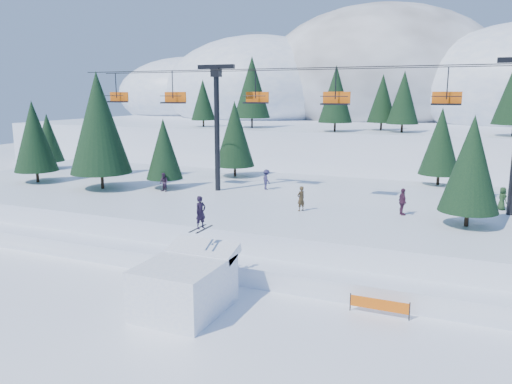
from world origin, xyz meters
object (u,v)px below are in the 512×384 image
at_px(jump_kicker, 186,284).
at_px(chairlift, 335,110).
at_px(banner_far, 480,312).
at_px(banner_near, 379,305).

distance_m(jump_kicker, chairlift, 18.84).
relative_size(jump_kicker, banner_far, 1.94).
bearing_deg(banner_far, banner_near, -167.76).
height_order(chairlift, banner_near, chairlift).
height_order(jump_kicker, banner_near, jump_kicker).
bearing_deg(banner_near, banner_far, 12.24).
distance_m(jump_kicker, banner_near, 9.42).
distance_m(jump_kicker, banner_far, 13.92).
bearing_deg(chairlift, jump_kicker, -99.85).
bearing_deg(banner_near, jump_kicker, -160.81).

